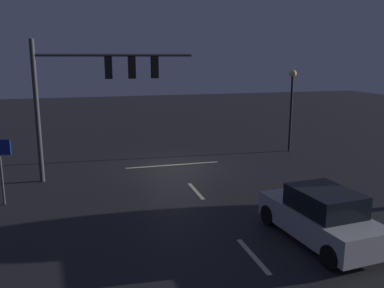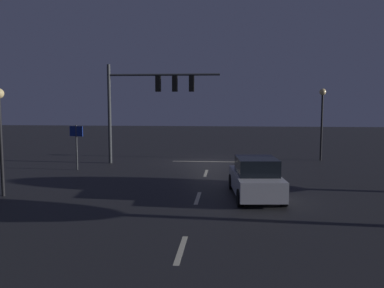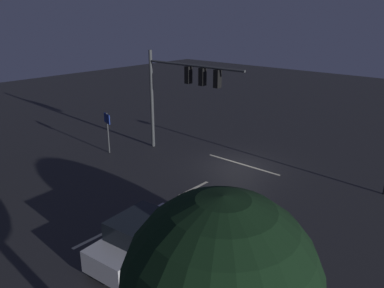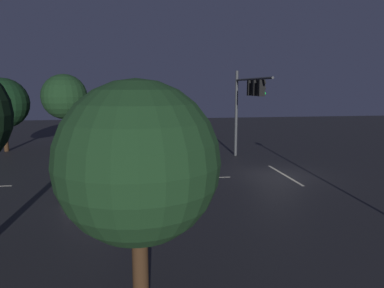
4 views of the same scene
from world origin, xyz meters
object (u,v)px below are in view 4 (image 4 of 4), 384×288
at_px(route_sign, 197,130).
at_px(street_lamp_right_kerb, 108,113).
at_px(tree_right_far, 3,103).
at_px(car_approaching, 110,179).
at_px(tree_left_far, 138,163).
at_px(traffic_signal_assembly, 248,97).
at_px(tree_right_near, 64,97).

bearing_deg(route_sign, street_lamp_right_kerb, 84.43).
distance_m(route_sign, tree_right_far, 15.78).
distance_m(car_approaching, route_sign, 11.79).
bearing_deg(tree_left_far, route_sign, -13.36).
distance_m(traffic_signal_assembly, car_approaching, 11.46).
bearing_deg(tree_right_far, tree_left_far, -155.67).
xyz_separation_m(street_lamp_right_kerb, tree_right_near, (1.90, 3.49, 1.17)).
distance_m(tree_right_near, tree_right_far, 5.06).
height_order(street_lamp_right_kerb, route_sign, street_lamp_right_kerb).
bearing_deg(tree_right_near, route_sign, -103.99).
relative_size(street_lamp_right_kerb, tree_right_near, 0.73).
height_order(route_sign, tree_right_far, tree_right_far).
xyz_separation_m(tree_left_far, tree_right_far, (23.32, 10.54, 0.31)).
relative_size(car_approaching, tree_left_far, 0.84).
bearing_deg(traffic_signal_assembly, route_sign, 36.18).
height_order(car_approaching, tree_left_far, tree_left_far).
xyz_separation_m(tree_right_near, tree_right_far, (0.91, 4.95, -0.50)).
relative_size(traffic_signal_assembly, tree_right_near, 1.16).
relative_size(route_sign, tree_right_far, 0.44).
xyz_separation_m(car_approaching, tree_left_far, (-9.79, -1.35, 2.80)).
xyz_separation_m(traffic_signal_assembly, car_approaching, (-6.23, 8.86, -3.74)).
height_order(route_sign, tree_right_near, tree_right_near).
distance_m(car_approaching, tree_right_far, 16.66).
distance_m(car_approaching, tree_right_near, 13.80).
height_order(traffic_signal_assembly, route_sign, traffic_signal_assembly).
bearing_deg(tree_left_far, traffic_signal_assembly, -25.13).
relative_size(car_approaching, tree_right_far, 0.76).
xyz_separation_m(traffic_signal_assembly, street_lamp_right_kerb, (4.49, 9.62, -1.30)).
bearing_deg(traffic_signal_assembly, car_approaching, 125.10).
bearing_deg(tree_left_far, tree_right_far, 24.33).
bearing_deg(traffic_signal_assembly, tree_right_far, 67.96).
bearing_deg(tree_right_far, street_lamp_right_kerb, -108.47).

